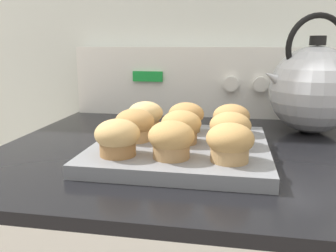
% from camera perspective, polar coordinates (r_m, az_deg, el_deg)
% --- Properties ---
extents(wall_back, '(8.00, 0.05, 2.40)m').
position_cam_1_polar(wall_back, '(1.02, 7.35, 18.93)').
color(wall_back, silver).
rests_on(wall_back, ground_plane).
extents(control_panel, '(0.74, 0.07, 0.18)m').
position_cam_1_polar(control_panel, '(0.97, 6.93, 7.04)').
color(control_panel, white).
rests_on(control_panel, stove_range).
extents(muffin_pan, '(0.30, 0.30, 0.02)m').
position_cam_1_polar(muffin_pan, '(0.63, 2.12, -3.66)').
color(muffin_pan, slate).
rests_on(muffin_pan, stove_range).
extents(muffin_r0_c0, '(0.07, 0.07, 0.06)m').
position_cam_1_polar(muffin_r0_c0, '(0.55, -8.10, -1.82)').
color(muffin_r0_c0, olive).
rests_on(muffin_r0_c0, muffin_pan).
extents(muffin_r0_c1, '(0.07, 0.07, 0.06)m').
position_cam_1_polar(muffin_r0_c1, '(0.54, 0.53, -2.18)').
color(muffin_r0_c1, '#A37A4C').
rests_on(muffin_r0_c1, muffin_pan).
extents(muffin_r0_c2, '(0.07, 0.07, 0.06)m').
position_cam_1_polar(muffin_r0_c2, '(0.53, 9.91, -2.60)').
color(muffin_r0_c2, tan).
rests_on(muffin_r0_c2, muffin_pan).
extents(muffin_r1_c0, '(0.07, 0.07, 0.06)m').
position_cam_1_polar(muffin_r1_c0, '(0.64, -5.36, 0.22)').
color(muffin_r1_c0, tan).
rests_on(muffin_r1_c0, muffin_pan).
extents(muffin_r1_c1, '(0.07, 0.07, 0.06)m').
position_cam_1_polar(muffin_r1_c1, '(0.62, 2.11, -0.11)').
color(muffin_r1_c1, '#A37A4C').
rests_on(muffin_r1_c1, muffin_pan).
extents(muffin_r1_c2, '(0.07, 0.07, 0.06)m').
position_cam_1_polar(muffin_r1_c2, '(0.61, 9.94, -0.44)').
color(muffin_r1_c2, olive).
rests_on(muffin_r1_c2, muffin_pan).
extents(muffin_r2_c0, '(0.07, 0.07, 0.06)m').
position_cam_1_polar(muffin_r2_c0, '(0.72, -3.63, 1.68)').
color(muffin_r2_c0, '#A37A4C').
rests_on(muffin_r2_c0, muffin_pan).
extents(muffin_r2_c1, '(0.07, 0.07, 0.06)m').
position_cam_1_polar(muffin_r2_c1, '(0.70, 2.93, 1.48)').
color(muffin_r2_c1, tan).
rests_on(muffin_r2_c1, muffin_pan).
extents(muffin_r2_c2, '(0.07, 0.07, 0.06)m').
position_cam_1_polar(muffin_r2_c2, '(0.69, 10.11, 1.13)').
color(muffin_r2_c2, tan).
rests_on(muffin_r2_c2, muffin_pan).
extents(tea_kettle, '(0.22, 0.19, 0.26)m').
position_cam_1_polar(tea_kettle, '(0.83, 22.22, 5.65)').
color(tea_kettle, silver).
rests_on(tea_kettle, stove_range).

